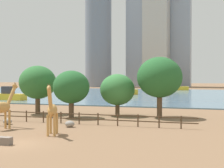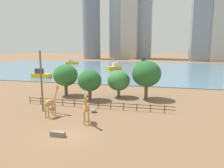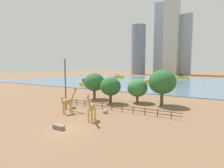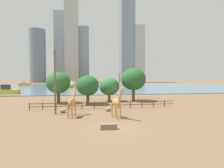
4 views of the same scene
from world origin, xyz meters
name	(u,v)px [view 2 (image 2 of 4)]	position (x,y,z in m)	size (l,w,h in m)	color
ground_plane	(141,69)	(0.00, 80.00, 0.00)	(400.00, 400.00, 0.00)	brown
harbor_water	(140,69)	(0.00, 77.00, 0.10)	(180.00, 86.00, 0.20)	slate
giraffe_tall	(86,108)	(0.90, 4.60, 2.21)	(1.58, 3.23, 4.65)	#C18C47
giraffe_companion	(51,102)	(-5.33, 6.15, 2.21)	(1.30, 3.23, 4.65)	#C18C47
utility_pole	(42,82)	(-8.04, 8.26, 4.94)	(0.28, 0.28, 9.88)	brown
boulder_near_fence	(94,110)	(0.27, 9.60, 0.33)	(1.00, 0.88, 0.66)	gray
boulder_by_pole	(52,108)	(-7.08, 9.35, 0.33)	(0.98, 0.88, 0.66)	gray
feeding_trough	(58,134)	(-0.83, -0.42, 0.30)	(1.80, 0.60, 0.60)	#72665B
enclosure_fence	(95,104)	(-0.35, 12.00, 0.76)	(26.12, 0.14, 1.30)	#4C3826
tree_left_large	(66,75)	(-9.42, 19.79, 4.42)	(5.18, 5.18, 6.78)	brown
tree_center_broad	(90,81)	(-3.10, 17.26, 3.89)	(4.66, 4.66, 6.01)	brown
tree_right_tall	(146,74)	(7.60, 20.78, 5.13)	(5.77, 5.77, 7.75)	brown
tree_left_small	(119,81)	(1.88, 21.09, 3.49)	(4.64, 4.64, 5.59)	brown
boat_ferry	(72,62)	(-42.17, 95.60, 1.28)	(7.71, 4.99, 3.19)	gold
boat_sailboat	(114,67)	(-11.04, 71.13, 1.30)	(6.32, 7.51, 6.58)	gold
boat_tug	(41,74)	(-28.98, 41.66, 1.21)	(6.96, 3.11, 2.97)	gold
boat_barge	(145,61)	(-1.24, 110.04, 1.30)	(7.78, 4.32, 6.62)	gold
skyline_tower_needle	(218,22)	(44.32, 142.38, 26.38)	(9.20, 13.74, 52.77)	#B7B2A8
skyline_block_central	(121,17)	(-27.57, 168.30, 35.44)	(17.35, 15.84, 70.88)	#939EAD
skyline_tower_glass	(202,3)	(33.62, 143.39, 39.19)	(12.40, 14.20, 78.37)	gray
skyline_block_left	(91,29)	(-48.61, 150.07, 24.33)	(14.11, 14.11, 48.65)	slate
skyline_block_right	(144,24)	(-7.76, 167.78, 28.69)	(12.31, 8.64, 57.38)	#939EAD
skyline_tower_short	(130,5)	(-18.51, 156.98, 42.75)	(12.83, 11.52, 85.50)	#B7B2A8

